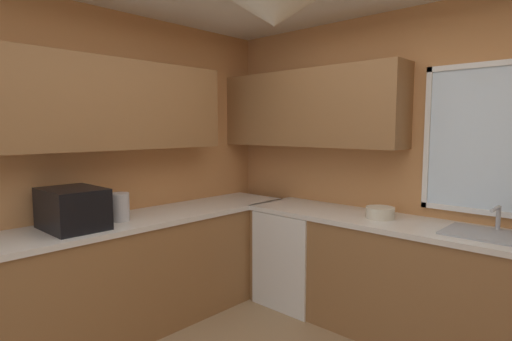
{
  "coord_description": "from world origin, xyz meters",
  "views": [
    {
      "loc": [
        1.27,
        -1.49,
        1.62
      ],
      "look_at": [
        -0.74,
        0.67,
        1.31
      ],
      "focal_mm": 28.41,
      "sensor_mm": 36.0,
      "label": 1
    }
  ],
  "objects_px": {
    "microwave": "(73,209)",
    "kettle": "(120,207)",
    "sink_assembly": "(492,234)",
    "dishwasher": "(298,256)",
    "bowl": "(380,213)"
  },
  "relations": [
    {
      "from": "kettle",
      "to": "bowl",
      "type": "distance_m",
      "value": 2.03
    },
    {
      "from": "sink_assembly",
      "to": "bowl",
      "type": "relative_size",
      "value": 2.59
    },
    {
      "from": "microwave",
      "to": "sink_assembly",
      "type": "distance_m",
      "value": 2.87
    },
    {
      "from": "microwave",
      "to": "bowl",
      "type": "distance_m",
      "value": 2.31
    },
    {
      "from": "sink_assembly",
      "to": "bowl",
      "type": "distance_m",
      "value": 0.79
    },
    {
      "from": "microwave",
      "to": "bowl",
      "type": "relative_size",
      "value": 2.16
    },
    {
      "from": "microwave",
      "to": "kettle",
      "type": "xyz_separation_m",
      "value": [
        0.02,
        0.35,
        -0.04
      ]
    },
    {
      "from": "dishwasher",
      "to": "bowl",
      "type": "height_order",
      "value": "bowl"
    },
    {
      "from": "dishwasher",
      "to": "kettle",
      "type": "relative_size",
      "value": 3.98
    },
    {
      "from": "sink_assembly",
      "to": "bowl",
      "type": "xyz_separation_m",
      "value": [
        -0.79,
        -0.01,
        0.03
      ]
    },
    {
      "from": "dishwasher",
      "to": "kettle",
      "type": "height_order",
      "value": "kettle"
    },
    {
      "from": "dishwasher",
      "to": "microwave",
      "type": "height_order",
      "value": "microwave"
    },
    {
      "from": "bowl",
      "to": "kettle",
      "type": "bearing_deg",
      "value": -134.52
    },
    {
      "from": "dishwasher",
      "to": "bowl",
      "type": "distance_m",
      "value": 0.94
    },
    {
      "from": "kettle",
      "to": "bowl",
      "type": "relative_size",
      "value": 0.97
    }
  ]
}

